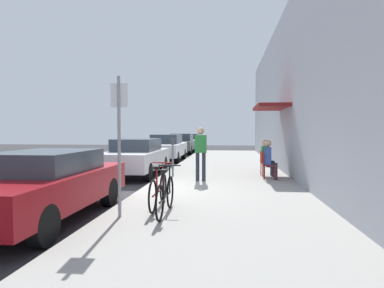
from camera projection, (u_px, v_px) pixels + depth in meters
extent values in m
plane|color=#2D2D30|center=(141.00, 193.00, 9.19)|extent=(60.00, 60.00, 0.00)
cube|color=#9E9B93|center=(224.00, 181.00, 10.93)|extent=(4.50, 32.00, 0.12)
cube|color=#999EA8|center=(300.00, 84.00, 10.54)|extent=(0.30, 32.00, 6.36)
cube|color=maroon|center=(270.00, 107.00, 12.50)|extent=(1.10, 2.80, 0.12)
cube|color=maroon|center=(43.00, 188.00, 6.35)|extent=(1.80, 4.40, 0.60)
cube|color=#333D47|center=(47.00, 161.00, 6.48)|extent=(1.48, 2.11, 0.40)
cylinder|color=black|center=(109.00, 192.00, 7.63)|extent=(0.22, 0.64, 0.64)
cylinder|color=black|center=(44.00, 191.00, 7.80)|extent=(0.22, 0.64, 0.64)
cylinder|color=black|center=(43.00, 226.00, 4.92)|extent=(0.22, 0.64, 0.64)
cube|color=#B7B7BC|center=(136.00, 159.00, 12.69)|extent=(1.80, 4.40, 0.64)
cube|color=#333D47|center=(137.00, 145.00, 12.82)|extent=(1.48, 2.11, 0.45)
cylinder|color=black|center=(163.00, 164.00, 13.97)|extent=(0.22, 0.64, 0.64)
cylinder|color=black|center=(127.00, 164.00, 14.15)|extent=(0.22, 0.64, 0.64)
cylinder|color=black|center=(148.00, 172.00, 11.26)|extent=(0.22, 0.64, 0.64)
cylinder|color=black|center=(102.00, 171.00, 11.44)|extent=(0.22, 0.64, 0.64)
cube|color=silver|center=(166.00, 149.00, 18.86)|extent=(1.80, 4.40, 0.67)
cube|color=#333D47|center=(167.00, 139.00, 18.98)|extent=(1.48, 2.11, 0.51)
cylinder|color=black|center=(183.00, 154.00, 20.14)|extent=(0.22, 0.64, 0.64)
cylinder|color=black|center=(158.00, 154.00, 20.31)|extent=(0.22, 0.64, 0.64)
cylinder|color=black|center=(176.00, 157.00, 17.43)|extent=(0.22, 0.64, 0.64)
cylinder|color=black|center=(147.00, 157.00, 17.61)|extent=(0.22, 0.64, 0.64)
cube|color=#47514C|center=(182.00, 145.00, 25.01)|extent=(1.80, 4.40, 0.65)
cube|color=#333D47|center=(182.00, 137.00, 25.13)|extent=(1.48, 2.11, 0.52)
cylinder|color=black|center=(194.00, 148.00, 26.29)|extent=(0.22, 0.64, 0.64)
cylinder|color=black|center=(174.00, 148.00, 26.46)|extent=(0.22, 0.64, 0.64)
cylinder|color=black|center=(190.00, 150.00, 23.58)|extent=(0.22, 0.64, 0.64)
cylinder|color=black|center=(168.00, 150.00, 23.75)|extent=(0.22, 0.64, 0.64)
cube|color=#B7B7BC|center=(190.00, 143.00, 30.24)|extent=(1.80, 4.40, 0.62)
cube|color=#333D47|center=(190.00, 136.00, 30.37)|extent=(1.48, 2.11, 0.49)
cylinder|color=black|center=(200.00, 145.00, 31.52)|extent=(0.22, 0.64, 0.64)
cylinder|color=black|center=(183.00, 145.00, 31.70)|extent=(0.22, 0.64, 0.64)
cylinder|color=black|center=(197.00, 147.00, 28.81)|extent=(0.22, 0.64, 0.64)
cylinder|color=black|center=(179.00, 147.00, 28.99)|extent=(0.22, 0.64, 0.64)
cylinder|color=slate|center=(173.00, 160.00, 11.77)|extent=(0.07, 0.07, 1.10)
cube|color=#383D42|center=(173.00, 142.00, 11.74)|extent=(0.12, 0.10, 0.22)
cylinder|color=gray|center=(119.00, 147.00, 6.15)|extent=(0.06, 0.06, 2.60)
cube|color=white|center=(119.00, 95.00, 6.14)|extent=(0.32, 0.02, 0.44)
torus|color=black|center=(170.00, 192.00, 6.91)|extent=(0.04, 0.66, 0.66)
torus|color=black|center=(160.00, 203.00, 5.86)|extent=(0.04, 0.66, 0.66)
cylinder|color=black|center=(165.00, 197.00, 6.39)|extent=(0.04, 1.05, 0.04)
cylinder|color=black|center=(164.00, 185.00, 6.23)|extent=(0.04, 0.04, 0.50)
cube|color=black|center=(164.00, 171.00, 6.22)|extent=(0.10, 0.20, 0.06)
cylinder|color=black|center=(170.00, 179.00, 6.85)|extent=(0.03, 0.03, 0.56)
cylinder|color=black|center=(170.00, 165.00, 6.83)|extent=(0.46, 0.03, 0.03)
torus|color=black|center=(163.00, 187.00, 7.47)|extent=(0.04, 0.66, 0.66)
torus|color=black|center=(153.00, 197.00, 6.43)|extent=(0.04, 0.66, 0.66)
cylinder|color=maroon|center=(158.00, 192.00, 6.95)|extent=(0.04, 1.05, 0.04)
cylinder|color=maroon|center=(157.00, 181.00, 6.79)|extent=(0.04, 0.04, 0.50)
cube|color=black|center=(157.00, 168.00, 6.78)|extent=(0.10, 0.20, 0.06)
cylinder|color=maroon|center=(163.00, 175.00, 7.41)|extent=(0.03, 0.03, 0.56)
cylinder|color=maroon|center=(163.00, 163.00, 7.40)|extent=(0.46, 0.03, 0.03)
cylinder|color=maroon|center=(276.00, 172.00, 11.08)|extent=(0.04, 0.04, 0.45)
cylinder|color=maroon|center=(276.00, 173.00, 10.71)|extent=(0.04, 0.04, 0.45)
cylinder|color=maroon|center=(264.00, 172.00, 11.18)|extent=(0.04, 0.04, 0.45)
cylinder|color=maroon|center=(264.00, 173.00, 10.81)|extent=(0.04, 0.04, 0.45)
cube|color=maroon|center=(270.00, 165.00, 10.94)|extent=(0.50, 0.50, 0.03)
cube|color=maroon|center=(264.00, 159.00, 10.98)|extent=(0.09, 0.44, 0.40)
cylinder|color=#232838|center=(276.00, 172.00, 11.00)|extent=(0.11, 0.11, 0.47)
cylinder|color=#232838|center=(272.00, 165.00, 11.02)|extent=(0.38, 0.19, 0.14)
cylinder|color=#232838|center=(276.00, 173.00, 10.80)|extent=(0.11, 0.11, 0.47)
cylinder|color=#232838|center=(272.00, 165.00, 10.83)|extent=(0.38, 0.19, 0.14)
cube|color=#334C99|center=(268.00, 156.00, 10.94)|extent=(0.27, 0.39, 0.56)
sphere|color=tan|center=(268.00, 143.00, 10.93)|extent=(0.22, 0.22, 0.22)
cylinder|color=maroon|center=(272.00, 169.00, 11.95)|extent=(0.04, 0.04, 0.45)
cylinder|color=maroon|center=(274.00, 170.00, 11.57)|extent=(0.04, 0.04, 0.45)
cylinder|color=maroon|center=(261.00, 169.00, 11.97)|extent=(0.04, 0.04, 0.45)
cylinder|color=maroon|center=(263.00, 170.00, 11.59)|extent=(0.04, 0.04, 0.45)
cube|color=maroon|center=(267.00, 163.00, 11.76)|extent=(0.47, 0.47, 0.03)
cube|color=maroon|center=(262.00, 157.00, 11.76)|extent=(0.06, 0.44, 0.40)
cylinder|color=#232838|center=(272.00, 169.00, 11.86)|extent=(0.11, 0.11, 0.47)
cylinder|color=#232838|center=(268.00, 162.00, 11.86)|extent=(0.37, 0.17, 0.14)
cylinder|color=#232838|center=(273.00, 170.00, 11.66)|extent=(0.11, 0.11, 0.47)
cylinder|color=#232838|center=(269.00, 163.00, 11.66)|extent=(0.37, 0.17, 0.14)
cube|color=#267233|center=(265.00, 154.00, 11.75)|extent=(0.25, 0.38, 0.56)
sphere|color=tan|center=(265.00, 143.00, 11.74)|extent=(0.22, 0.22, 0.22)
cylinder|color=#232838|center=(198.00, 167.00, 10.63)|extent=(0.12, 0.12, 0.90)
cylinder|color=#232838|center=(204.00, 167.00, 10.61)|extent=(0.12, 0.12, 0.90)
cube|color=#267233|center=(201.00, 144.00, 10.59)|extent=(0.36, 0.22, 0.56)
sphere|color=tan|center=(201.00, 131.00, 10.57)|extent=(0.22, 0.22, 0.22)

